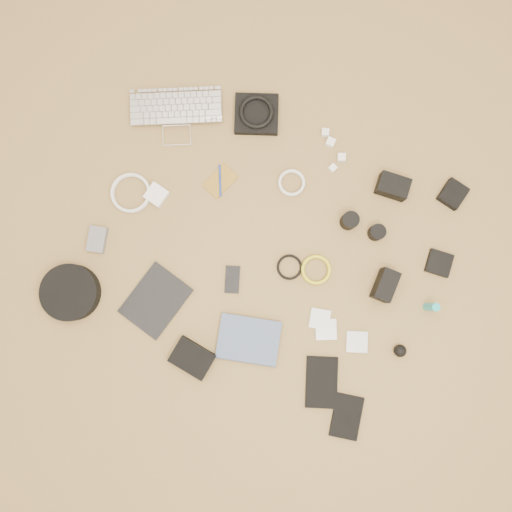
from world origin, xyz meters
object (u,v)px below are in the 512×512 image
(phone, at_px, (232,280))
(headphone_case, at_px, (70,292))
(laptop, at_px, (177,120))
(tablet, at_px, (156,301))
(paperback, at_px, (245,363))
(dslr_camera, at_px, (393,186))

(phone, bearing_deg, headphone_case, -172.17)
(laptop, height_order, headphone_case, headphone_case)
(tablet, height_order, phone, tablet)
(headphone_case, xyz_separation_m, paperback, (0.70, -0.02, -0.02))
(dslr_camera, xyz_separation_m, headphone_case, (-1.00, -0.80, -0.00))
(laptop, height_order, paperback, laptop)
(headphone_case, distance_m, paperback, 0.70)
(headphone_case, bearing_deg, paperback, -1.46)
(laptop, bearing_deg, headphone_case, -122.35)
(laptop, relative_size, dslr_camera, 3.10)
(phone, bearing_deg, paperback, -77.81)
(dslr_camera, relative_size, phone, 1.11)
(headphone_case, bearing_deg, laptop, 80.37)
(tablet, xyz_separation_m, paperback, (0.40, -0.10, 0.01))
(dslr_camera, distance_m, phone, 0.70)
(dslr_camera, relative_size, paperback, 0.51)
(laptop, bearing_deg, dslr_camera, -20.24)
(phone, relative_size, headphone_case, 0.49)
(laptop, xyz_separation_m, paperback, (0.57, -0.78, -0.00))
(tablet, distance_m, headphone_case, 0.32)
(dslr_camera, xyz_separation_m, paperback, (-0.29, -0.82, -0.02))
(tablet, bearing_deg, paperback, 2.20)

